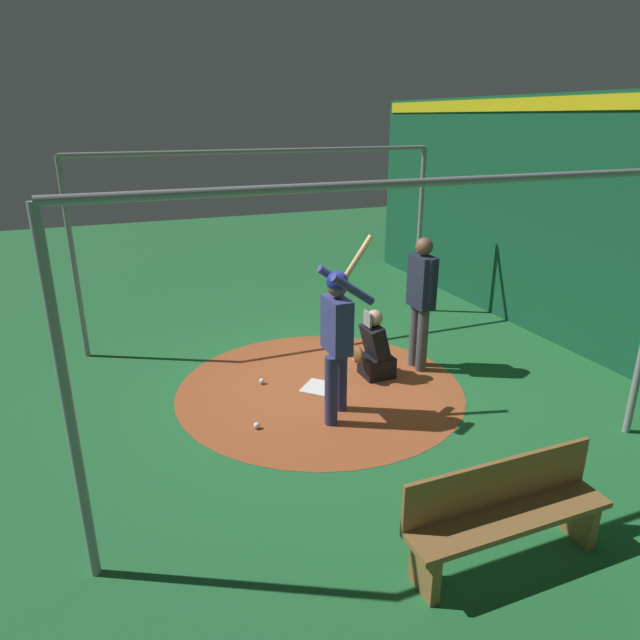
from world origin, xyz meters
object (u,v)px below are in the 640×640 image
baseball_1 (257,426)px  baseball_0 (355,359)px  batter (338,331)px  baseball_2 (262,381)px  catcher (374,351)px  umpire (421,296)px  home_plate (320,387)px  bench (505,512)px

baseball_1 → baseball_0: bearing=-145.4°
batter → baseball_2: bearing=-62.9°
catcher → baseball_1: catcher is taller
batter → umpire: bearing=-152.4°
batter → home_plate: bearing=-96.5°
umpire → bench: size_ratio=1.07×
baseball_1 → bench: bearing=115.4°
catcher → bench: bearing=80.0°
home_plate → catcher: catcher is taller
catcher → umpire: 0.98m
home_plate → umpire: bearing=-176.2°
bench → home_plate: bearing=-86.3°
batter → bench: (-0.30, 2.59, -0.63)m
catcher → baseball_1: 2.03m
catcher → baseball_1: bearing=21.7°
catcher → baseball_2: (1.49, -0.34, -0.33)m
batter → catcher: size_ratio=2.21×
home_plate → baseball_0: bearing=-143.0°
batter → baseball_2: size_ratio=28.57×
batter → baseball_0: size_ratio=28.57×
home_plate → umpire: umpire is taller
bench → baseball_2: bearing=-76.6°
bench → catcher: bearing=-100.0°
bench → baseball_2: size_ratio=23.46×
baseball_0 → baseball_2: 1.47m
catcher → baseball_0: catcher is taller
home_plate → batter: size_ratio=0.20×
umpire → baseball_1: bearing=16.8°
batter → baseball_1: 1.42m
baseball_2 → batter: bearing=117.1°
umpire → baseball_0: (0.73, -0.49, -1.01)m
home_plate → catcher: bearing=-175.2°
baseball_0 → home_plate: bearing=37.0°
catcher → bench: catcher is taller
baseball_1 → baseball_2: bearing=-109.2°
umpire → baseball_1: size_ratio=25.09×
home_plate → bench: 3.36m
baseball_0 → baseball_1: same height
bench → baseball_1: size_ratio=23.46×
baseball_0 → baseball_1: size_ratio=1.00×
umpire → baseball_0: size_ratio=25.09×
catcher → baseball_1: size_ratio=12.91×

